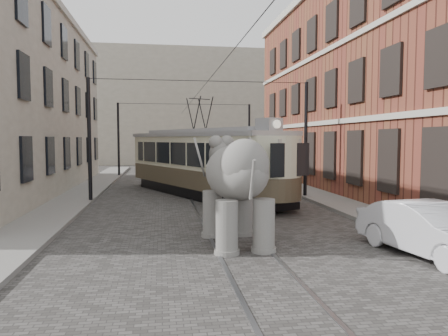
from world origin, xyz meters
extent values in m
plane|color=#494644|center=(0.00, 0.00, 0.00)|extent=(120.00, 120.00, 0.00)
cube|color=slate|center=(6.00, 0.00, 0.07)|extent=(2.00, 60.00, 0.15)
cube|color=slate|center=(-6.50, 0.00, 0.07)|extent=(2.00, 60.00, 0.15)
cube|color=brown|center=(11.00, 9.00, 6.00)|extent=(8.00, 26.00, 12.00)
cube|color=gray|center=(0.00, 40.00, 7.00)|extent=(28.00, 10.00, 14.00)
imported|color=silver|center=(4.72, -4.89, 0.71)|extent=(2.18, 4.50, 1.42)
camera|label=1|loc=(-2.22, -14.78, 3.09)|focal=33.54mm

